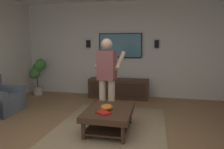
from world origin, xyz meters
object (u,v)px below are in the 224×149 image
coffee_table (109,115)px  potted_plant_tall (38,70)px  media_console (119,88)px  remote_white (105,108)px  tv (120,46)px  bowl (107,107)px  vase_round (105,75)px  wall_speaker_right (88,44)px  book (103,113)px  wall_speaker_left (157,44)px  remote_black (102,112)px  person_standing (107,74)px

coffee_table → potted_plant_tall: potted_plant_tall is taller
media_console → remote_white: media_console is taller
tv → bowl: bearing=4.8°
tv → vase_round: tv is taller
coffee_table → media_console: size_ratio=0.59×
wall_speaker_right → book: bearing=-156.9°
media_console → vase_round: vase_round is taller
vase_round → wall_speaker_right: wall_speaker_right is taller
media_console → wall_speaker_left: 1.65m
book → media_console: bearing=134.3°
remote_black → wall_speaker_left: 3.08m
media_console → vase_round: (0.04, 0.42, 0.39)m
person_standing → remote_black: (-0.79, -0.10, -0.52)m
remote_black → wall_speaker_right: wall_speaker_right is taller
coffee_table → person_standing: person_standing is taller
remote_white → wall_speaker_right: (2.52, 1.15, 1.13)m
bowl → vase_round: 2.44m
remote_white → wall_speaker_left: (2.52, -0.87, 1.13)m
coffee_table → bowl: (-0.03, 0.03, 0.15)m
remote_white → vase_round: 2.39m
person_standing → bowl: bearing=-157.9°
coffee_table → vase_round: vase_round is taller
tv → book: 2.98m
tv → coffee_table: bearing=5.5°
coffee_table → media_console: (2.28, 0.24, -0.02)m
person_standing → remote_white: (-0.58, -0.09, -0.52)m
bowl → remote_black: (-0.17, 0.04, -0.04)m
wall_speaker_right → potted_plant_tall: bearing=104.4°
tv → book: bearing=4.3°
coffee_table → remote_black: bearing=160.3°
media_console → remote_black: media_console is taller
remote_white → coffee_table: bearing=126.3°
potted_plant_tall → bowl: 3.46m
person_standing → wall_speaker_right: wall_speaker_right is taller
wall_speaker_left → bowl: bearing=162.3°
book → vase_round: bearing=143.3°
vase_round → coffee_table: bearing=-164.1°
person_standing → tv: bearing=11.6°
coffee_table → media_console: bearing=6.1°
potted_plant_tall → remote_white: size_ratio=7.29×
book → wall_speaker_right: wall_speaker_right is taller
book → wall_speaker_left: size_ratio=1.00×
bowl → remote_white: size_ratio=1.45×
coffee_table → book: (-0.24, 0.04, 0.12)m
wall_speaker_left → tv: bearing=90.7°
remote_black → vase_round: size_ratio=0.68×
book → vase_round: 2.65m
person_standing → potted_plant_tall: 2.98m
bowl → vase_round: size_ratio=0.99×
wall_speaker_left → wall_speaker_right: (0.00, 2.01, 0.01)m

